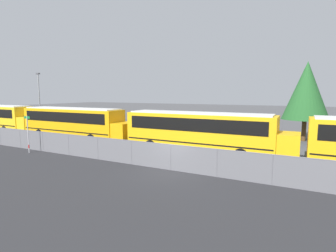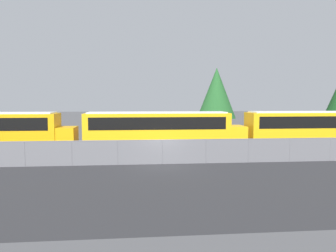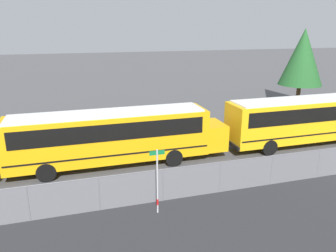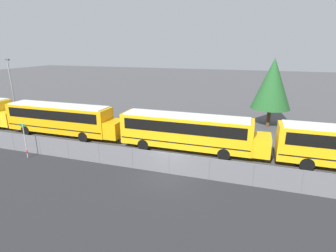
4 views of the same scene
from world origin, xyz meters
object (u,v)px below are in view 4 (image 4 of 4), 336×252
(school_bus_2, at_px, (61,117))
(light_pole, at_px, (12,85))
(tree_2, at_px, (272,84))
(street_sign, at_px, (25,140))
(school_bus_3, at_px, (188,130))

(school_bus_2, bearing_deg, light_pole, 156.83)
(school_bus_2, relative_size, tree_2, 1.65)
(street_sign, bearing_deg, school_bus_2, 100.33)
(school_bus_2, height_order, tree_2, tree_2)
(street_sign, bearing_deg, tree_2, 39.35)
(light_pole, distance_m, tree_2, 34.27)
(school_bus_2, relative_size, light_pole, 1.73)
(street_sign, bearing_deg, school_bus_3, 24.20)
(school_bus_2, relative_size, street_sign, 4.32)
(school_bus_2, xyz_separation_m, street_sign, (1.09, -5.99, -0.40))
(school_bus_2, xyz_separation_m, school_bus_3, (14.12, -0.13, 0.00))
(street_sign, height_order, tree_2, tree_2)
(school_bus_3, bearing_deg, light_pole, 168.45)
(street_sign, xyz_separation_m, tree_2, (20.42, 16.74, 3.56))
(street_sign, distance_m, light_pole, 17.69)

